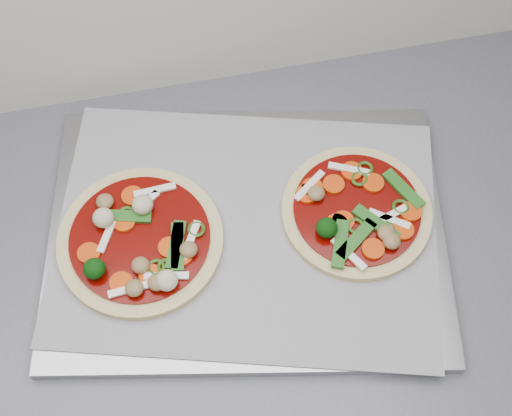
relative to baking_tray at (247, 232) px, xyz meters
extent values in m
cube|color=#BABAB7|center=(0.32, -0.07, -0.48)|extent=(3.60, 0.60, 0.86)
cube|color=gray|center=(0.00, 0.00, 0.00)|extent=(0.50, 0.41, 0.01)
cube|color=gray|center=(0.00, 0.00, 0.01)|extent=(0.49, 0.41, 0.00)
cylinder|color=tan|center=(-0.12, 0.01, 0.01)|extent=(0.20, 0.20, 0.01)
cylinder|color=#610304|center=(-0.12, 0.01, 0.02)|extent=(0.17, 0.17, 0.00)
cube|color=#2F6E23|center=(-0.08, -0.01, 0.03)|extent=(0.03, 0.06, 0.00)
ellipsoid|color=beige|center=(-0.15, 0.03, 0.03)|extent=(0.03, 0.03, 0.02)
ellipsoid|color=olive|center=(-0.11, -0.05, 0.03)|extent=(0.03, 0.03, 0.01)
cube|color=white|center=(-0.11, 0.04, 0.03)|extent=(0.04, 0.04, 0.00)
cylinder|color=#ED380D|center=(-0.17, 0.00, 0.02)|extent=(0.03, 0.03, 0.00)
ellipsoid|color=olive|center=(-0.12, -0.03, 0.03)|extent=(0.02, 0.02, 0.01)
cube|color=white|center=(-0.10, -0.05, 0.03)|extent=(0.05, 0.02, 0.00)
cube|color=#2F6E23|center=(-0.13, 0.03, 0.03)|extent=(0.06, 0.03, 0.00)
ellipsoid|color=olive|center=(-0.11, 0.04, 0.03)|extent=(0.03, 0.03, 0.01)
torus|color=#284911|center=(-0.06, 0.00, 0.03)|extent=(0.02, 0.02, 0.00)
ellipsoid|color=#0A3B09|center=(-0.17, -0.03, 0.03)|extent=(0.03, 0.03, 0.02)
cylinder|color=#ED380D|center=(-0.11, -0.04, 0.02)|extent=(0.03, 0.03, 0.00)
torus|color=#284911|center=(-0.17, -0.02, 0.03)|extent=(0.02, 0.02, 0.00)
cube|color=white|center=(-0.09, 0.06, 0.03)|extent=(0.05, 0.01, 0.00)
ellipsoid|color=beige|center=(-0.10, -0.05, 0.03)|extent=(0.03, 0.03, 0.02)
ellipsoid|color=olive|center=(-0.07, -0.02, 0.03)|extent=(0.03, 0.03, 0.01)
torus|color=#284911|center=(-0.10, -0.04, 0.03)|extent=(0.03, 0.03, 0.00)
cube|color=white|center=(-0.06, -0.01, 0.03)|extent=(0.03, 0.05, 0.00)
torus|color=#284911|center=(-0.13, 0.04, 0.03)|extent=(0.03, 0.03, 0.00)
cube|color=white|center=(-0.15, 0.02, 0.03)|extent=(0.03, 0.05, 0.00)
torus|color=#284911|center=(-0.11, -0.03, 0.03)|extent=(0.02, 0.02, 0.00)
cylinder|color=#ED380D|center=(-0.12, 0.06, 0.02)|extent=(0.03, 0.03, 0.00)
ellipsoid|color=olive|center=(-0.13, -0.06, 0.03)|extent=(0.02, 0.02, 0.01)
cylinder|color=#ED380D|center=(-0.08, -0.03, 0.02)|extent=(0.03, 0.03, 0.00)
ellipsoid|color=olive|center=(-0.15, 0.06, 0.03)|extent=(0.03, 0.03, 0.01)
cylinder|color=#ED380D|center=(-0.13, 0.03, 0.02)|extent=(0.03, 0.03, 0.00)
cube|color=white|center=(-0.14, -0.05, 0.03)|extent=(0.05, 0.01, 0.00)
cylinder|color=#ED380D|center=(-0.14, -0.04, 0.02)|extent=(0.04, 0.04, 0.00)
cylinder|color=#ED380D|center=(-0.09, -0.01, 0.02)|extent=(0.03, 0.03, 0.00)
ellipsoid|color=beige|center=(-0.11, 0.04, 0.03)|extent=(0.03, 0.03, 0.02)
cube|color=#2F6E23|center=(-0.08, -0.01, 0.03)|extent=(0.02, 0.06, 0.00)
cylinder|color=tan|center=(0.13, -0.01, 0.01)|extent=(0.22, 0.22, 0.01)
cylinder|color=#610304|center=(0.13, -0.01, 0.02)|extent=(0.19, 0.19, 0.00)
torus|color=#284911|center=(0.14, 0.03, 0.02)|extent=(0.02, 0.02, 0.00)
torus|color=#284911|center=(0.17, -0.02, 0.02)|extent=(0.03, 0.03, 0.00)
cylinder|color=#ED380D|center=(0.08, 0.03, 0.02)|extent=(0.03, 0.03, 0.00)
torus|color=#284911|center=(0.12, -0.03, 0.02)|extent=(0.03, 0.03, 0.00)
cylinder|color=#ED380D|center=(0.11, -0.02, 0.02)|extent=(0.03, 0.03, 0.00)
torus|color=#284911|center=(0.15, -0.04, 0.02)|extent=(0.02, 0.02, 0.00)
cube|color=white|center=(0.16, -0.03, 0.02)|extent=(0.04, 0.03, 0.00)
cylinder|color=#ED380D|center=(0.07, 0.02, 0.02)|extent=(0.04, 0.04, 0.00)
cube|color=white|center=(0.16, -0.03, 0.02)|extent=(0.05, 0.02, 0.00)
ellipsoid|color=olive|center=(0.08, 0.02, 0.03)|extent=(0.03, 0.03, 0.01)
cube|color=white|center=(0.13, 0.04, 0.02)|extent=(0.05, 0.03, 0.00)
ellipsoid|color=olive|center=(0.15, -0.05, 0.03)|extent=(0.03, 0.03, 0.01)
cube|color=#2F6E23|center=(0.14, -0.03, 0.02)|extent=(0.05, 0.05, 0.00)
cube|color=white|center=(0.10, -0.06, 0.02)|extent=(0.03, 0.05, 0.00)
cube|color=#2F6E23|center=(0.18, 0.01, 0.02)|extent=(0.04, 0.06, 0.00)
cylinder|color=#ED380D|center=(0.13, 0.04, 0.02)|extent=(0.04, 0.04, 0.00)
cube|color=#2F6E23|center=(0.11, -0.05, 0.02)|extent=(0.05, 0.05, 0.00)
ellipsoid|color=olive|center=(0.15, -0.06, 0.03)|extent=(0.03, 0.03, 0.01)
torus|color=#284911|center=(0.15, 0.04, 0.02)|extent=(0.02, 0.02, 0.00)
ellipsoid|color=#0A3B09|center=(0.08, -0.03, 0.03)|extent=(0.03, 0.03, 0.02)
cylinder|color=#ED380D|center=(0.18, -0.02, 0.02)|extent=(0.03, 0.03, 0.00)
cylinder|color=#ED380D|center=(0.11, 0.03, 0.02)|extent=(0.03, 0.03, 0.00)
cylinder|color=#ED380D|center=(0.10, -0.02, 0.02)|extent=(0.03, 0.03, 0.00)
cylinder|color=#ED380D|center=(0.17, -0.04, 0.02)|extent=(0.03, 0.03, 0.00)
cube|color=white|center=(0.08, 0.03, 0.02)|extent=(0.04, 0.04, 0.00)
cylinder|color=#ED380D|center=(0.15, 0.02, 0.02)|extent=(0.03, 0.03, 0.00)
cube|color=#2F6E23|center=(0.09, -0.05, 0.02)|extent=(0.03, 0.06, 0.00)
cylinder|color=#ED380D|center=(0.13, -0.06, 0.02)|extent=(0.03, 0.03, 0.00)
camera|label=1|loc=(-0.06, -0.36, 0.72)|focal=50.00mm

